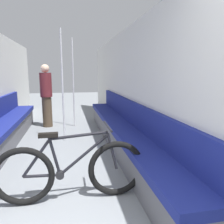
# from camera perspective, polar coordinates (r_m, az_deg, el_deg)

# --- Properties ---
(wall_right) EXTENTS (0.10, 9.74, 2.29)m
(wall_right) POSITION_cam_1_polar(r_m,az_deg,el_deg) (4.13, 6.03, 6.51)
(wall_right) COLOR silver
(wall_right) RESTS_ON ground
(bench_seat_row_right) EXTENTS (0.48, 5.25, 0.89)m
(bench_seat_row_right) POSITION_cam_1_polar(r_m,az_deg,el_deg) (4.08, 2.75, -5.49)
(bench_seat_row_right) COLOR #5B5B60
(bench_seat_row_right) RESTS_ON ground
(bicycle) EXTENTS (1.67, 0.46, 0.85)m
(bicycle) POSITION_cam_1_polar(r_m,az_deg,el_deg) (2.53, -10.53, -14.90)
(bicycle) COLOR black
(bicycle) RESTS_ON ground
(grab_pole_near) EXTENTS (0.08, 0.08, 2.27)m
(grab_pole_near) POSITION_cam_1_polar(r_m,az_deg,el_deg) (5.78, -10.07, 7.11)
(grab_pole_near) COLOR gray
(grab_pole_near) RESTS_ON ground
(grab_pole_far) EXTENTS (0.08, 0.08, 2.27)m
(grab_pole_far) POSITION_cam_1_polar(r_m,az_deg,el_deg) (4.58, -12.77, 6.21)
(grab_pole_far) COLOR gray
(grab_pole_far) RESTS_ON ground
(passenger_standing) EXTENTS (0.30, 0.30, 1.62)m
(passenger_standing) POSITION_cam_1_polar(r_m,az_deg,el_deg) (5.91, -16.77, 4.25)
(passenger_standing) COLOR #473828
(passenger_standing) RESTS_ON ground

